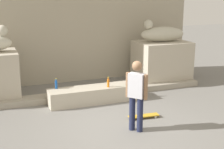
# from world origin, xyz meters

# --- Properties ---
(ground_plane) EXTENTS (40.00, 40.00, 0.00)m
(ground_plane) POSITION_xyz_m (0.00, 0.00, 0.00)
(ground_plane) COLOR slate
(pedestal_right) EXTENTS (1.81, 1.40, 1.47)m
(pedestal_right) POSITION_xyz_m (2.93, 3.17, 0.73)
(pedestal_right) COLOR #B7AD99
(pedestal_right) RESTS_ON ground_plane
(statue_reclining_right) EXTENTS (1.64, 0.70, 0.78)m
(statue_reclining_right) POSITION_xyz_m (2.90, 3.18, 1.75)
(statue_reclining_right) COLOR beige
(statue_reclining_right) RESTS_ON pedestal_right
(ledge_block) EXTENTS (2.72, 0.66, 0.46)m
(ledge_block) POSITION_xyz_m (0.00, 1.92, 0.23)
(ledge_block) COLOR #B7AD99
(ledge_block) RESTS_ON ground_plane
(skater) EXTENTS (0.38, 0.44, 1.67)m
(skater) POSITION_xyz_m (0.26, -0.36, 0.92)
(skater) COLOR #1E233F
(skater) RESTS_ON ground_plane
(skateboard) EXTENTS (0.81, 0.27, 0.08)m
(skateboard) POSITION_xyz_m (0.78, 0.25, 0.06)
(skateboard) COLOR gold
(skateboard) RESTS_ON ground_plane
(bottle_blue) EXTENTS (0.07, 0.07, 0.30)m
(bottle_blue) POSITION_xyz_m (-1.08, 2.16, 0.59)
(bottle_blue) COLOR #194C99
(bottle_blue) RESTS_ON ledge_block
(bottle_green) EXTENTS (0.07, 0.07, 0.29)m
(bottle_green) POSITION_xyz_m (0.95, 1.71, 0.58)
(bottle_green) COLOR #1E722D
(bottle_green) RESTS_ON ledge_block
(bottle_red) EXTENTS (0.06, 0.06, 0.30)m
(bottle_red) POSITION_xyz_m (1.16, 1.90, 0.59)
(bottle_red) COLOR red
(bottle_red) RESTS_ON ledge_block
(bottle_orange) EXTENTS (0.07, 0.07, 0.30)m
(bottle_orange) POSITION_xyz_m (0.37, 1.76, 0.59)
(bottle_orange) COLOR orange
(bottle_orange) RESTS_ON ledge_block
(stair_step) EXTENTS (7.67, 0.50, 0.19)m
(stair_step) POSITION_xyz_m (0.00, 2.46, 0.09)
(stair_step) COLOR gray
(stair_step) RESTS_ON ground_plane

